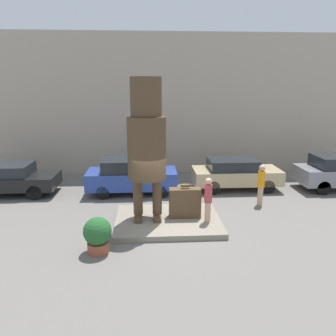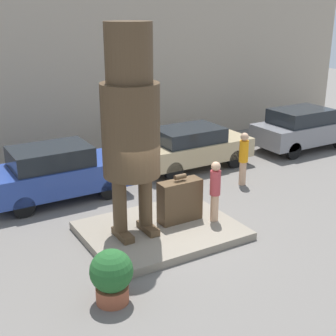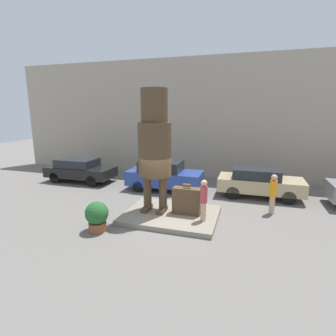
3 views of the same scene
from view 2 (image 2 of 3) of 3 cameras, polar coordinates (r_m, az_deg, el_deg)
ground_plane at (r=12.09m, az=-0.88°, el=-8.07°), size 60.00×60.00×0.00m
pedestal at (r=12.05m, az=-0.88°, el=-7.64°), size 3.81×2.98×0.20m
building_backdrop at (r=17.78m, az=-13.44°, el=13.31°), size 28.00×0.60×7.72m
statue_figure at (r=10.75m, az=-4.60°, el=6.24°), size 1.36×1.36×5.03m
giant_suitcase at (r=12.14m, az=1.46°, el=-3.99°), size 1.15×0.43×1.28m
tourist at (r=12.06m, az=5.76°, el=-2.55°), size 0.28×0.28×1.62m
parked_car_blue at (r=14.27m, az=-13.41°, el=-0.48°), size 4.13×1.73×1.66m
parked_car_tan at (r=16.65m, az=2.93°, el=2.67°), size 4.18×1.78×1.50m
parked_car_grey at (r=19.59m, az=16.07°, el=4.70°), size 4.15×1.80×1.67m
planter_pot at (r=9.36m, az=-6.90°, el=-12.85°), size 0.86×0.86×1.13m
worker_hivis at (r=15.17m, az=9.19°, el=1.38°), size 0.30×0.30×1.74m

